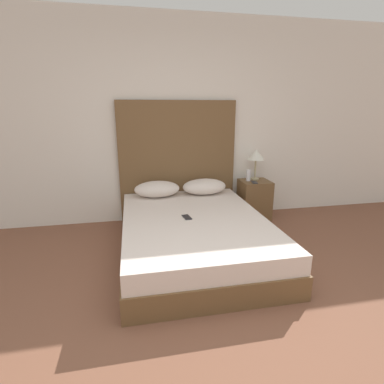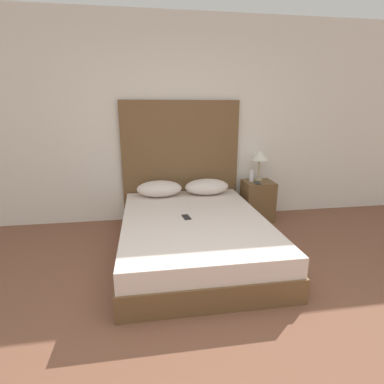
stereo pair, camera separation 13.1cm
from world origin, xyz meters
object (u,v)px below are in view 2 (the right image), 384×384
object	(u,v)px
table_lamp	(260,156)
phone_on_nightstand	(257,183)
nightstand	(257,201)
phone_on_bed	(186,217)
bed	(194,235)

from	to	relation	value
table_lamp	phone_on_nightstand	bearing A→B (deg)	-113.87
phone_on_nightstand	nightstand	bearing A→B (deg)	59.60
table_lamp	phone_on_nightstand	world-z (taller)	table_lamp
phone_on_bed	phone_on_nightstand	world-z (taller)	phone_on_nightstand
bed	phone_on_nightstand	bearing A→B (deg)	37.19
nightstand	phone_on_bed	bearing A→B (deg)	-143.01
table_lamp	phone_on_nightstand	distance (m)	0.38
table_lamp	nightstand	bearing A→B (deg)	-104.71
bed	phone_on_bed	distance (m)	0.23
bed	nightstand	bearing A→B (deg)	38.94
table_lamp	phone_on_nightstand	xyz separation A→B (m)	(-0.07, -0.17, -0.34)
phone_on_bed	table_lamp	bearing A→B (deg)	38.85
bed	nightstand	xyz separation A→B (m)	(1.05, 0.85, 0.08)
table_lamp	phone_on_nightstand	size ratio (longest dim) A/B	2.65
bed	nightstand	size ratio (longest dim) A/B	3.83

